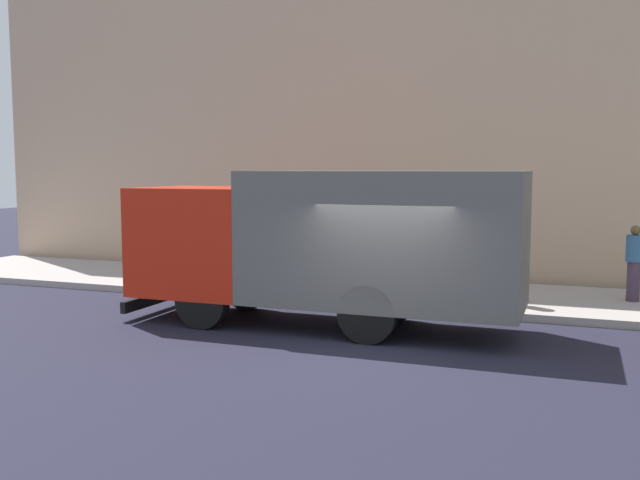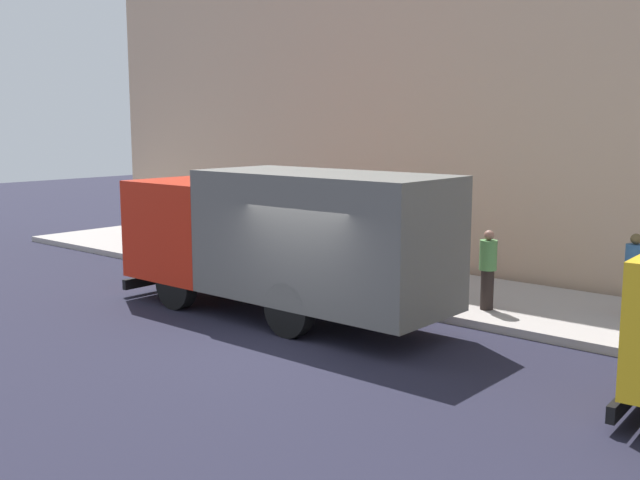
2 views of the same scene
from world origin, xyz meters
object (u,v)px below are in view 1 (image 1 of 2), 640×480
object	(u,v)px
pedestrian_third	(634,262)
street_sign_post	(337,230)
large_utility_truck	(326,240)
pedestrian_standing	(512,264)
traffic_cone_orange	(235,276)
pedestrian_walking	(388,259)

from	to	relation	value
pedestrian_third	street_sign_post	bearing A→B (deg)	-85.49
pedestrian_third	large_utility_truck	bearing A→B (deg)	-66.91
large_utility_truck	pedestrian_standing	bearing A→B (deg)	-50.11
traffic_cone_orange	street_sign_post	world-z (taller)	street_sign_post
large_utility_truck	pedestrian_third	world-z (taller)	large_utility_truck
large_utility_truck	pedestrian_walking	xyz separation A→B (m)	(2.99, -0.47, -0.70)
large_utility_truck	pedestrian_third	bearing A→B (deg)	-55.12
large_utility_truck	traffic_cone_orange	size ratio (longest dim) A/B	13.52
large_utility_truck	street_sign_post	bearing A→B (deg)	13.64
large_utility_truck	pedestrian_standing	xyz separation A→B (m)	(2.77, -3.31, -0.67)
traffic_cone_orange	large_utility_truck	bearing A→B (deg)	-127.42
traffic_cone_orange	pedestrian_third	bearing A→B (deg)	-80.56
pedestrian_walking	pedestrian_third	size ratio (longest dim) A/B	0.94
pedestrian_standing	traffic_cone_orange	world-z (taller)	pedestrian_standing
pedestrian_standing	street_sign_post	distance (m)	3.95
pedestrian_standing	pedestrian_walking	bearing A→B (deg)	101.31
pedestrian_third	street_sign_post	world-z (taller)	street_sign_post
pedestrian_third	street_sign_post	distance (m)	6.69
pedestrian_walking	traffic_cone_orange	xyz separation A→B (m)	(-0.43, 3.81, -0.56)
large_utility_truck	street_sign_post	world-z (taller)	large_utility_truck
traffic_cone_orange	street_sign_post	distance (m)	3.10
large_utility_truck	pedestrian_third	size ratio (longest dim) A/B	4.61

